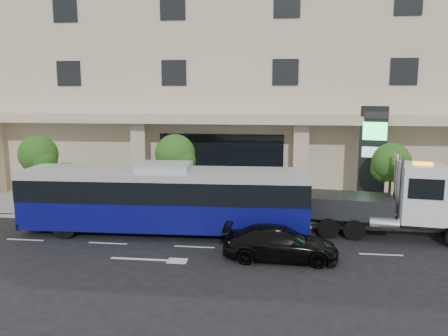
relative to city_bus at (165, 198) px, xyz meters
The scene contains 11 objects.
ground 2.51m from the city_bus, ahead, with size 120.00×120.00×0.00m, color black.
sidewalk 5.32m from the city_bus, 69.39° to the left, with size 120.00×6.00×0.15m, color gray.
curb 2.99m from the city_bus, 44.11° to the left, with size 120.00×0.30×0.15m, color gray.
convention_center 17.32m from the city_bus, 83.31° to the left, with size 60.00×17.60×20.00m.
tree_left 8.95m from the city_bus, 158.00° to the left, with size 2.27×2.20×4.22m.
tree_mid 3.64m from the city_bus, 93.43° to the left, with size 2.28×2.20×4.38m.
tree_right 11.85m from the city_bus, 16.34° to the left, with size 2.10×2.00×4.04m.
city_bus is the anchor object (origin of this frame).
tow_truck 11.22m from the city_bus, ahead, with size 8.79×3.11×3.97m.
black_sedan 6.27m from the city_bus, 26.50° to the right, with size 1.90×4.68×1.36m, color black.
signage_pylon 11.99m from the city_bus, 25.92° to the left, with size 1.55×0.91×5.88m.
Camera 1 is at (3.47, -19.70, 6.74)m, focal length 35.00 mm.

